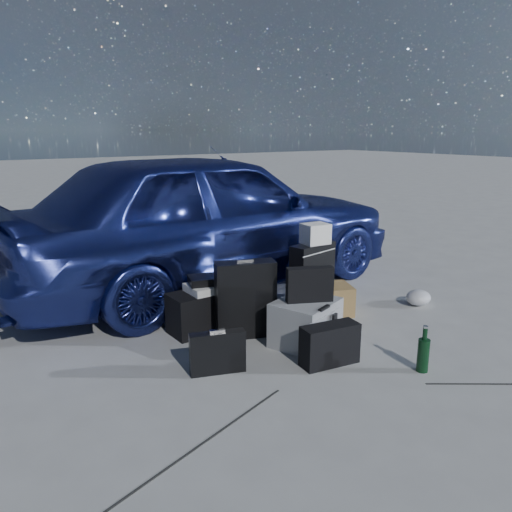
{
  "coord_description": "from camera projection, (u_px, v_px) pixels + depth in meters",
  "views": [
    {
      "loc": [
        -2.52,
        -2.67,
        1.72
      ],
      "look_at": [
        -0.1,
        0.85,
        0.64
      ],
      "focal_mm": 35.0,
      "sensor_mm": 36.0,
      "label": 1
    }
  ],
  "objects": [
    {
      "name": "white_carton",
      "position": [
        315.0,
        234.0,
        4.97
      ],
      "size": [
        0.27,
        0.23,
        0.2
      ],
      "primitive_type": "cube",
      "rotation": [
        0.0,
        0.0,
        -0.1
      ],
      "color": "white",
      "rests_on": "suitcase_right"
    },
    {
      "name": "laptop_bag",
      "position": [
        310.0,
        284.0,
        4.02
      ],
      "size": [
        0.38,
        0.25,
        0.28
      ],
      "primitive_type": "cube",
      "rotation": [
        0.0,
        0.0,
        -0.44
      ],
      "color": "black",
      "rests_on": "pelican_case"
    },
    {
      "name": "briefcase",
      "position": [
        218.0,
        353.0,
        3.61
      ],
      "size": [
        0.41,
        0.22,
        0.31
      ],
      "primitive_type": "cube",
      "rotation": [
        0.0,
        0.0,
        -0.34
      ],
      "color": "black",
      "rests_on": "ground"
    },
    {
      "name": "suitcase_left",
      "position": [
        245.0,
        299.0,
        4.23
      ],
      "size": [
        0.54,
        0.35,
        0.66
      ],
      "primitive_type": "cube",
      "rotation": [
        0.0,
        0.0,
        -0.36
      ],
      "color": "black",
      "rests_on": "ground"
    },
    {
      "name": "flat_box_white",
      "position": [
        209.0,
        287.0,
        4.35
      ],
      "size": [
        0.38,
        0.28,
        0.07
      ],
      "primitive_type": "cube",
      "rotation": [
        0.0,
        0.0,
        -0.0
      ],
      "color": "white",
      "rests_on": "duffel_bag"
    },
    {
      "name": "car",
      "position": [
        207.0,
        218.0,
        5.51
      ],
      "size": [
        4.66,
        2.11,
        1.55
      ],
      "primitive_type": "imported",
      "rotation": [
        0.0,
        0.0,
        1.63
      ],
      "color": "#2E3B98",
      "rests_on": "ground"
    },
    {
      "name": "pelican_case",
      "position": [
        305.0,
        322.0,
        4.1
      ],
      "size": [
        0.62,
        0.56,
        0.37
      ],
      "primitive_type": "cube",
      "rotation": [
        0.0,
        0.0,
        0.33
      ],
      "color": "#949699",
      "rests_on": "ground"
    },
    {
      "name": "green_bottle",
      "position": [
        424.0,
        350.0,
        3.63
      ],
      "size": [
        0.1,
        0.1,
        0.34
      ],
      "primitive_type": "cylinder",
      "rotation": [
        0.0,
        0.0,
        -0.25
      ],
      "color": "black",
      "rests_on": "ground"
    },
    {
      "name": "plastic_bag",
      "position": [
        418.0,
        297.0,
        5.05
      ],
      "size": [
        0.34,
        0.31,
        0.15
      ],
      "primitive_type": "ellipsoid",
      "rotation": [
        0.0,
        0.0,
        0.32
      ],
      "color": "silver",
      "rests_on": "ground"
    },
    {
      "name": "cardboard_box",
      "position": [
        331.0,
        299.0,
        4.79
      ],
      "size": [
        0.48,
        0.45,
        0.28
      ],
      "primitive_type": "cube",
      "rotation": [
        0.0,
        0.0,
        -0.4
      ],
      "color": "olive",
      "rests_on": "ground"
    },
    {
      "name": "suitcase_right",
      "position": [
        312.0,
        273.0,
        5.07
      ],
      "size": [
        0.54,
        0.28,
        0.62
      ],
      "primitive_type": "cube",
      "rotation": [
        0.0,
        0.0,
        0.19
      ],
      "color": "black",
      "rests_on": "ground"
    },
    {
      "name": "ground",
      "position": [
        327.0,
        355.0,
        3.94
      ],
      "size": [
        60.0,
        60.0,
        0.0
      ],
      "primitive_type": "plane",
      "color": "#AFAFAA",
      "rests_on": "ground"
    },
    {
      "name": "duffel_bag",
      "position": [
        209.0,
        310.0,
        4.41
      ],
      "size": [
        0.73,
        0.32,
        0.36
      ],
      "primitive_type": "cube",
      "rotation": [
        0.0,
        0.0,
        0.02
      ],
      "color": "black",
      "rests_on": "ground"
    },
    {
      "name": "flat_box_black",
      "position": [
        207.0,
        280.0,
        4.33
      ],
      "size": [
        0.36,
        0.3,
        0.07
      ],
      "primitive_type": "cube",
      "rotation": [
        0.0,
        0.0,
        -0.3
      ],
      "color": "black",
      "rests_on": "flat_box_white"
    },
    {
      "name": "messenger_bag",
      "position": [
        330.0,
        345.0,
        3.75
      ],
      "size": [
        0.47,
        0.24,
        0.31
      ],
      "primitive_type": "cube",
      "rotation": [
        0.0,
        0.0,
        -0.16
      ],
      "color": "black",
      "rests_on": "ground"
    }
  ]
}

